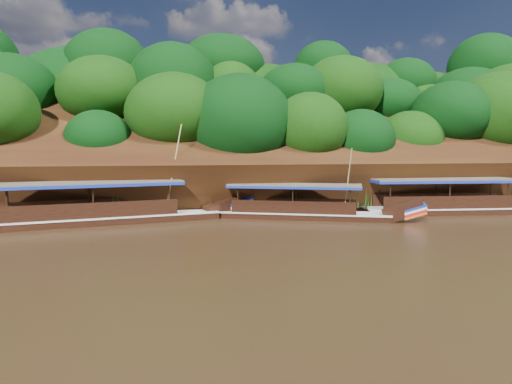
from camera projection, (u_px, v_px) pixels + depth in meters
ground at (327, 238)px, 27.41m from camera, size 160.00×160.00×0.00m
riverbank at (249, 178)px, 49.41m from camera, size 120.00×30.06×19.40m
boat_0 at (464, 206)px, 37.28m from camera, size 16.42×3.82×6.50m
boat_1 at (315, 211)px, 34.51m from camera, size 13.56×7.16×5.35m
boat_2 at (120, 213)px, 32.84m from camera, size 17.58×6.18×7.06m
reeds at (242, 204)px, 35.83m from camera, size 48.19×2.05×1.98m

